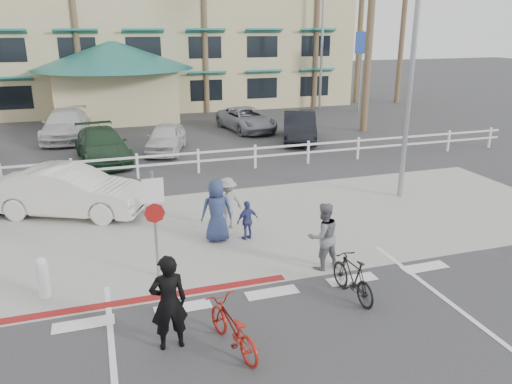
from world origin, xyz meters
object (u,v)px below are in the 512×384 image
object	(u,v)px
car_white_sedan	(69,191)
bike_black	(353,277)
sign_post	(155,219)
bike_red	(233,327)

from	to	relation	value
car_white_sedan	bike_black	bearing A→B (deg)	-115.46
sign_post	bike_black	world-z (taller)	sign_post
sign_post	car_white_sedan	bearing A→B (deg)	112.70
sign_post	bike_red	xyz separation A→B (m)	(0.93, -3.28, -0.99)
car_white_sedan	sign_post	bearing A→B (deg)	-132.32
bike_red	sign_post	bearing A→B (deg)	-87.17
sign_post	bike_black	distance (m)	4.63
sign_post	car_white_sedan	distance (m)	5.41
sign_post	car_white_sedan	size ratio (longest dim) A/B	0.62
bike_red	car_white_sedan	distance (m)	8.76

